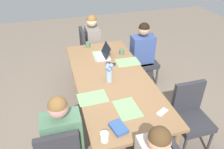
{
  "coord_description": "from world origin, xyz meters",
  "views": [
    {
      "loc": [
        -2.5,
        0.72,
        2.48
      ],
      "look_at": [
        0.0,
        0.0,
        0.79
      ],
      "focal_mm": 35.57,
      "sensor_mm": 36.0,
      "label": 1
    }
  ],
  "objects_px": {
    "chair_head_right_left_near": "(89,48)",
    "coffee_mug_near_right": "(88,45)",
    "flower_vase": "(109,72)",
    "phone_silver": "(162,112)",
    "laptop_head_right_left_near": "(103,54)",
    "dining_table": "(112,81)",
    "chair_near_right_mid": "(190,113)",
    "person_head_right_left_near": "(93,48)",
    "coffee_mug_centre_left": "(104,137)",
    "person_near_right_near": "(142,58)",
    "coffee_mug_near_left": "(122,52)",
    "phone_black": "(111,64)",
    "chair_near_right_near": "(143,57)",
    "person_far_left_mid": "(65,146)",
    "book_red_cover": "(118,128)"
  },
  "relations": [
    {
      "from": "chair_near_right_near",
      "to": "person_far_left_mid",
      "type": "bearing_deg",
      "value": 136.17
    },
    {
      "from": "chair_head_right_left_near",
      "to": "coffee_mug_near_left",
      "type": "bearing_deg",
      "value": -154.84
    },
    {
      "from": "phone_silver",
      "to": "book_red_cover",
      "type": "bearing_deg",
      "value": -16.92
    },
    {
      "from": "flower_vase",
      "to": "coffee_mug_near_left",
      "type": "distance_m",
      "value": 0.82
    },
    {
      "from": "person_head_right_left_near",
      "to": "flower_vase",
      "type": "relative_size",
      "value": 4.47
    },
    {
      "from": "coffee_mug_near_left",
      "to": "phone_silver",
      "type": "xyz_separation_m",
      "value": [
        -1.48,
        -0.01,
        -0.04
      ]
    },
    {
      "from": "person_head_right_left_near",
      "to": "coffee_mug_near_right",
      "type": "relative_size",
      "value": 12.05
    },
    {
      "from": "chair_near_right_mid",
      "to": "laptop_head_right_left_near",
      "type": "bearing_deg",
      "value": 31.19
    },
    {
      "from": "person_near_right_near",
      "to": "phone_silver",
      "type": "xyz_separation_m",
      "value": [
        -1.63,
        0.44,
        0.22
      ]
    },
    {
      "from": "chair_head_right_left_near",
      "to": "person_head_right_left_near",
      "type": "xyz_separation_m",
      "value": [
        -0.06,
        -0.07,
        0.03
      ]
    },
    {
      "from": "dining_table",
      "to": "phone_black",
      "type": "bearing_deg",
      "value": -12.85
    },
    {
      "from": "person_far_left_mid",
      "to": "flower_vase",
      "type": "height_order",
      "value": "person_far_left_mid"
    },
    {
      "from": "coffee_mug_near_right",
      "to": "chair_head_right_left_near",
      "type": "bearing_deg",
      "value": -10.84
    },
    {
      "from": "flower_vase",
      "to": "coffee_mug_near_left",
      "type": "xyz_separation_m",
      "value": [
        0.7,
        -0.41,
        -0.09
      ]
    },
    {
      "from": "person_near_right_near",
      "to": "coffee_mug_near_right",
      "type": "height_order",
      "value": "person_near_right_near"
    },
    {
      "from": "chair_head_right_left_near",
      "to": "laptop_head_right_left_near",
      "type": "relative_size",
      "value": 2.81
    },
    {
      "from": "dining_table",
      "to": "chair_head_right_left_near",
      "type": "distance_m",
      "value": 1.51
    },
    {
      "from": "person_head_right_left_near",
      "to": "flower_vase",
      "type": "distance_m",
      "value": 1.55
    },
    {
      "from": "coffee_mug_centre_left",
      "to": "phone_black",
      "type": "distance_m",
      "value": 1.5
    },
    {
      "from": "person_near_right_near",
      "to": "coffee_mug_centre_left",
      "type": "xyz_separation_m",
      "value": [
        -1.84,
        1.17,
        0.27
      ]
    },
    {
      "from": "person_near_right_near",
      "to": "flower_vase",
      "type": "bearing_deg",
      "value": 134.99
    },
    {
      "from": "person_far_left_mid",
      "to": "chair_near_right_mid",
      "type": "xyz_separation_m",
      "value": [
        0.11,
        -1.62,
        -0.03
      ]
    },
    {
      "from": "chair_near_right_near",
      "to": "phone_black",
      "type": "relative_size",
      "value": 6.0
    },
    {
      "from": "laptop_head_right_left_near",
      "to": "book_red_cover",
      "type": "bearing_deg",
      "value": 171.64
    },
    {
      "from": "chair_near_right_mid",
      "to": "book_red_cover",
      "type": "xyz_separation_m",
      "value": [
        -0.23,
        1.05,
        0.26
      ]
    },
    {
      "from": "person_head_right_left_near",
      "to": "coffee_mug_near_left",
      "type": "bearing_deg",
      "value": -157.63
    },
    {
      "from": "person_head_right_left_near",
      "to": "person_far_left_mid",
      "type": "relative_size",
      "value": 1.0
    },
    {
      "from": "dining_table",
      "to": "chair_near_right_mid",
      "type": "bearing_deg",
      "value": -130.47
    },
    {
      "from": "book_red_cover",
      "to": "laptop_head_right_left_near",
      "type": "bearing_deg",
      "value": -21.88
    },
    {
      "from": "chair_head_right_left_near",
      "to": "coffee_mug_near_right",
      "type": "relative_size",
      "value": 9.07
    },
    {
      "from": "chair_head_right_left_near",
      "to": "phone_silver",
      "type": "height_order",
      "value": "chair_head_right_left_near"
    },
    {
      "from": "person_far_left_mid",
      "to": "phone_silver",
      "type": "relative_size",
      "value": 7.97
    },
    {
      "from": "phone_black",
      "to": "person_head_right_left_near",
      "type": "bearing_deg",
      "value": -57.31
    },
    {
      "from": "flower_vase",
      "to": "phone_silver",
      "type": "distance_m",
      "value": 0.89
    },
    {
      "from": "person_head_right_left_near",
      "to": "phone_silver",
      "type": "bearing_deg",
      "value": -171.66
    },
    {
      "from": "chair_head_right_left_near",
      "to": "person_near_right_near",
      "type": "height_order",
      "value": "person_near_right_near"
    },
    {
      "from": "dining_table",
      "to": "book_red_cover",
      "type": "xyz_separation_m",
      "value": [
        -0.95,
        0.2,
        0.09
      ]
    },
    {
      "from": "laptop_head_right_left_near",
      "to": "phone_silver",
      "type": "relative_size",
      "value": 2.13
    },
    {
      "from": "person_far_left_mid",
      "to": "book_red_cover",
      "type": "bearing_deg",
      "value": -102.02
    },
    {
      "from": "chair_near_right_mid",
      "to": "laptop_head_right_left_near",
      "type": "relative_size",
      "value": 2.81
    },
    {
      "from": "person_far_left_mid",
      "to": "coffee_mug_centre_left",
      "type": "bearing_deg",
      "value": -120.09
    },
    {
      "from": "person_near_right_near",
      "to": "coffee_mug_near_left",
      "type": "distance_m",
      "value": 0.53
    },
    {
      "from": "flower_vase",
      "to": "coffee_mug_near_right",
      "type": "distance_m",
      "value": 1.12
    },
    {
      "from": "coffee_mug_near_right",
      "to": "coffee_mug_centre_left",
      "type": "distance_m",
      "value": 2.12
    },
    {
      "from": "person_head_right_left_near",
      "to": "flower_vase",
      "type": "xyz_separation_m",
      "value": [
        -1.51,
        0.08,
        0.35
      ]
    },
    {
      "from": "dining_table",
      "to": "chair_near_right_mid",
      "type": "distance_m",
      "value": 1.13
    },
    {
      "from": "chair_near_right_near",
      "to": "coffee_mug_centre_left",
      "type": "distance_m",
      "value": 2.3
    },
    {
      "from": "phone_black",
      "to": "person_near_right_near",
      "type": "bearing_deg",
      "value": -119.94
    },
    {
      "from": "person_near_right_near",
      "to": "flower_vase",
      "type": "relative_size",
      "value": 4.47
    },
    {
      "from": "laptop_head_right_left_near",
      "to": "coffee_mug_near_right",
      "type": "height_order",
      "value": "laptop_head_right_left_near"
    }
  ]
}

